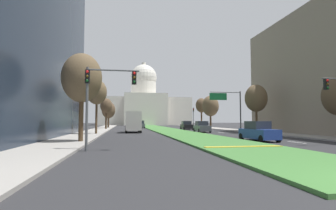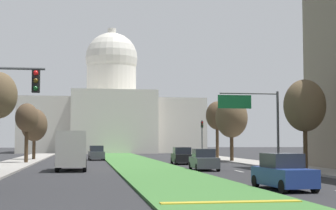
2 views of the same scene
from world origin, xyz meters
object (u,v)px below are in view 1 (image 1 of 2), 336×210
Objects in this scene: street_tree_right_far at (210,106)px; sedan_distant at (187,126)px; sedan_lead_stopped at (258,132)px; street_tree_left_far at (106,106)px; street_tree_left_mid at (97,92)px; sedan_far_horizon at (140,125)px; capitol_building at (144,106)px; street_tree_right_mid at (256,98)px; box_truck_delivery at (133,122)px; traffic_light_far_right at (193,115)px; street_tree_right_distant at (201,106)px; sedan_very_far at (129,124)px; overhead_guide_sign at (229,103)px; street_tree_left_distant at (109,110)px; sedan_midblock at (202,127)px; traffic_light_near_left at (101,90)px; street_tree_left_near at (82,78)px.

sedan_distant is (-6.59, -4.31, -4.25)m from street_tree_right_far.
street_tree_left_far is at bearing 116.37° from sedan_lead_stopped.
sedan_far_horizon is (7.45, 28.40, -4.72)m from street_tree_left_mid.
capitol_building is 54.08m from street_tree_right_far.
street_tree_right_mid is 17.74m from sedan_distant.
sedan_far_horizon is (7.55, 9.23, -3.95)m from street_tree_left_far.
capitol_building reaches higher than sedan_lead_stopped.
box_truck_delivery is at bearing -140.19° from street_tree_right_far.
street_tree_right_mid is at bearing -17.20° from box_truck_delivery.
street_tree_right_far is 1.16× the size of box_truck_delivery.
street_tree_right_distant is at bearing -55.10° from traffic_light_far_right.
sedan_very_far is 0.67× the size of box_truck_delivery.
street_tree_left_far is 1.46× the size of sedan_lead_stopped.
overhead_guide_sign is 0.91× the size of street_tree_right_mid.
street_tree_left_distant reaches higher than box_truck_delivery.
sedan_distant is at bearing 88.22° from sedan_midblock.
capitol_building reaches higher than traffic_light_far_right.
street_tree_right_distant reaches higher than sedan_distant.
street_tree_left_distant is 21.10m from sedan_distant.
capitol_building reaches higher than street_tree_left_far.
overhead_guide_sign is at bearing -93.50° from traffic_light_far_right.
street_tree_right_far is (22.75, 1.02, 0.28)m from street_tree_left_far.
street_tree_left_distant is 1.50× the size of sedan_very_far.
street_tree_right_distant is (20.83, 46.86, 1.85)m from traffic_light_near_left.
street_tree_right_far is at bearing -52.36° from sedan_very_far.
street_tree_left_mid is at bearing -132.31° from box_truck_delivery.
street_tree_left_far is at bearing 139.91° from street_tree_right_mid.
street_tree_left_near is 1.18× the size of box_truck_delivery.
capitol_building is 7.09× the size of traffic_light_near_left.
traffic_light_near_left is 52.71m from traffic_light_far_right.
street_tree_left_distant is 1.40× the size of sedan_far_horizon.
sedan_lead_stopped is (-6.84, -33.11, -4.23)m from street_tree_right_far.
capitol_building is 5.16× the size of street_tree_right_mid.
street_tree_right_distant is (1.53, -2.19, 2.34)m from traffic_light_far_right.
street_tree_right_mid is at bearing 42.01° from traffic_light_near_left.
sedan_lead_stopped is (-4.06, -16.09, -3.79)m from overhead_guide_sign.
street_tree_left_far is 1.50× the size of sedan_very_far.
street_tree_left_near is 18.91m from box_truck_delivery.
street_tree_left_distant is 15.58m from sedan_very_far.
capitol_building reaches higher than sedan_midblock.
overhead_guide_sign is at bearing -99.30° from street_tree_right_far.
street_tree_left_near reaches higher than overhead_guide_sign.
street_tree_left_mid is at bearing -125.12° from traffic_light_far_right.
capitol_building is at bearing 93.52° from sedan_midblock.
box_truck_delivery reaches higher than sedan_far_horizon.
sedan_midblock is 0.90× the size of sedan_distant.
street_tree_left_mid is at bearing 179.97° from street_tree_right_mid.
overhead_guide_sign reaches higher than sedan_very_far.
street_tree_left_far is 16.96m from sedan_distant.
traffic_light_far_right is 0.69× the size of street_tree_left_near.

